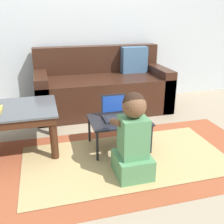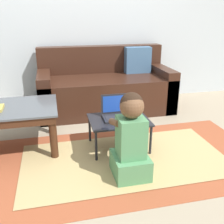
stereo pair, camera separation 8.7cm
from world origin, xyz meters
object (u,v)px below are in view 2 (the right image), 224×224
Objects in this scene: coffee_table at (3,114)px; person_seated at (131,139)px; computer_mouse at (133,115)px; laptop at (115,114)px; couch at (106,88)px; laptop_desk at (119,122)px.

person_seated reaches higher than coffee_table.
coffee_table is at bearing 170.70° from computer_mouse.
coffee_table is 1.07m from laptop.
couch reaches higher than computer_mouse.
coffee_table is 1.79× the size of laptop_desk.
computer_mouse is at bearing -87.75° from couch.
coffee_table is at bearing 168.42° from laptop_desk.
couch reaches higher than person_seated.
person_seated is (0.00, -0.51, -0.02)m from laptop.
coffee_table is 1.41× the size of person_seated.
computer_mouse is at bearing -9.30° from coffee_table.
coffee_table is at bearing 146.54° from person_seated.
couch is 1.12m from laptop.
couch is 3.09× the size of laptop_desk.
computer_mouse is (1.23, -0.20, -0.04)m from coffee_table.
laptop_desk is at bearing 86.86° from person_seated.
coffee_table reaches higher than computer_mouse.
laptop is 0.51m from person_seated.
laptop_desk is (1.08, -0.22, -0.09)m from coffee_table.
person_seated is at bearing -89.92° from laptop.
couch is at bearing 37.79° from coffee_table.
laptop is (-0.03, 0.04, 0.07)m from laptop_desk.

